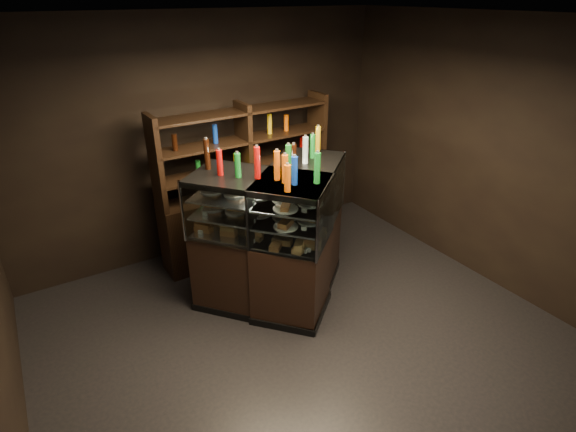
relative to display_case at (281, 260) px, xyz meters
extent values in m
plane|color=black|center=(-0.14, -0.87, -0.51)|extent=(5.00, 5.00, 0.00)
cube|color=black|center=(-0.14, 1.63, 0.99)|extent=(5.00, 0.02, 3.00)
cube|color=black|center=(2.36, -0.87, 0.99)|extent=(0.02, 5.00, 3.00)
cube|color=black|center=(-0.14, -0.87, 2.49)|extent=(5.00, 5.00, 0.02)
cube|color=black|center=(0.23, -0.01, -0.06)|extent=(1.49, 1.43, 0.90)
cube|color=black|center=(0.23, -0.01, -0.47)|extent=(1.53, 1.48, 0.08)
cube|color=black|center=(0.23, -0.01, 0.99)|extent=(1.49, 1.43, 0.06)
cube|color=silver|center=(0.23, -0.01, 0.40)|extent=(1.41, 1.36, 0.02)
cube|color=silver|center=(0.23, -0.01, 0.61)|extent=(1.41, 1.36, 0.02)
cube|color=silver|center=(0.23, -0.01, 0.80)|extent=(1.41, 1.36, 0.02)
cube|color=white|center=(0.47, -0.28, 0.71)|extent=(1.03, 0.93, 0.64)
cylinder|color=silver|center=(0.98, 0.19, 0.71)|extent=(0.03, 0.03, 0.66)
cylinder|color=silver|center=(-0.05, -0.73, 0.71)|extent=(0.03, 0.03, 0.66)
cube|color=black|center=(-0.23, 0.02, -0.06)|extent=(1.42, 1.50, 0.90)
cube|color=black|center=(-0.23, 0.02, -0.47)|extent=(1.46, 1.54, 0.08)
cube|color=black|center=(-0.23, 0.02, 0.99)|extent=(1.42, 1.50, 0.06)
cube|color=silver|center=(-0.23, 0.02, 0.40)|extent=(1.34, 1.42, 0.02)
cube|color=silver|center=(-0.23, 0.02, 0.61)|extent=(1.34, 1.42, 0.02)
cube|color=silver|center=(-0.23, 0.02, 0.80)|extent=(1.34, 1.42, 0.02)
cube|color=white|center=(-0.50, -0.21, 0.71)|extent=(0.90, 1.06, 0.64)
cylinder|color=silver|center=(-0.05, -0.73, 0.71)|extent=(0.03, 0.03, 0.66)
cylinder|color=silver|center=(-0.94, 0.32, 0.71)|extent=(0.03, 0.03, 0.66)
cube|color=#BF8644|center=(-0.17, -0.43, 0.44)|extent=(0.19, 0.19, 0.06)
cube|color=#BF8644|center=(0.04, -0.23, 0.44)|extent=(0.19, 0.19, 0.06)
cube|color=#BF8644|center=(0.26, -0.04, 0.44)|extent=(0.19, 0.19, 0.06)
cube|color=#BF8644|center=(0.47, 0.15, 0.44)|extent=(0.19, 0.19, 0.06)
cube|color=#BF8644|center=(0.69, 0.35, 0.44)|extent=(0.19, 0.19, 0.06)
cylinder|color=white|center=(-0.16, -0.36, 0.63)|extent=(0.24, 0.24, 0.02)
cube|color=#BF8644|center=(-0.16, -0.36, 0.66)|extent=(0.18, 0.18, 0.05)
cylinder|color=white|center=(0.04, -0.19, 0.63)|extent=(0.24, 0.24, 0.02)
cube|color=#BF8644|center=(0.04, -0.19, 0.66)|extent=(0.18, 0.18, 0.05)
cylinder|color=white|center=(0.23, -0.01, 0.63)|extent=(0.24, 0.24, 0.02)
cube|color=#BF8644|center=(0.23, -0.01, 0.66)|extent=(0.18, 0.18, 0.05)
cylinder|color=white|center=(0.43, 0.16, 0.63)|extent=(0.24, 0.24, 0.02)
cube|color=#BF8644|center=(0.43, 0.16, 0.66)|extent=(0.18, 0.18, 0.05)
cylinder|color=white|center=(0.62, 0.34, 0.63)|extent=(0.24, 0.24, 0.02)
cube|color=#BF8644|center=(0.62, 0.34, 0.66)|extent=(0.18, 0.18, 0.05)
cylinder|color=white|center=(-0.16, -0.36, 0.82)|extent=(0.24, 0.24, 0.02)
cube|color=#BF8644|center=(-0.16, -0.36, 0.85)|extent=(0.18, 0.18, 0.05)
cylinder|color=white|center=(0.04, -0.19, 0.82)|extent=(0.24, 0.24, 0.02)
cube|color=#BF8644|center=(0.04, -0.19, 0.85)|extent=(0.18, 0.18, 0.05)
cylinder|color=white|center=(0.23, -0.01, 0.82)|extent=(0.24, 0.24, 0.02)
cube|color=#BF8644|center=(0.23, -0.01, 0.85)|extent=(0.18, 0.18, 0.05)
cylinder|color=white|center=(0.43, 0.16, 0.82)|extent=(0.24, 0.24, 0.02)
cube|color=#BF8644|center=(0.43, 0.16, 0.85)|extent=(0.18, 0.18, 0.05)
cylinder|color=white|center=(0.62, 0.34, 0.82)|extent=(0.24, 0.24, 0.02)
cube|color=#BF8644|center=(0.62, 0.34, 0.85)|extent=(0.18, 0.18, 0.05)
cube|color=#BF8644|center=(-0.63, 0.44, 0.44)|extent=(0.19, 0.20, 0.06)
cube|color=#BF8644|center=(-0.45, 0.22, 0.44)|extent=(0.19, 0.20, 0.06)
cube|color=#BF8644|center=(-0.26, 0.00, 0.44)|extent=(0.19, 0.20, 0.06)
cube|color=#BF8644|center=(-0.07, -0.23, 0.44)|extent=(0.19, 0.20, 0.06)
cube|color=#BF8644|center=(0.12, -0.45, 0.44)|extent=(0.19, 0.20, 0.06)
cylinder|color=white|center=(-0.57, 0.42, 0.63)|extent=(0.24, 0.24, 0.02)
cube|color=#BF8644|center=(-0.57, 0.42, 0.66)|extent=(0.17, 0.18, 0.05)
cylinder|color=white|center=(-0.40, 0.22, 0.63)|extent=(0.24, 0.24, 0.02)
cube|color=#BF8644|center=(-0.40, 0.22, 0.66)|extent=(0.17, 0.18, 0.05)
cylinder|color=white|center=(-0.23, 0.02, 0.63)|extent=(0.24, 0.24, 0.02)
cube|color=#BF8644|center=(-0.23, 0.02, 0.66)|extent=(0.17, 0.18, 0.05)
cylinder|color=white|center=(-0.06, -0.18, 0.63)|extent=(0.24, 0.24, 0.02)
cube|color=#BF8644|center=(-0.06, -0.18, 0.66)|extent=(0.17, 0.18, 0.05)
cylinder|color=white|center=(0.11, -0.38, 0.63)|extent=(0.24, 0.24, 0.02)
cube|color=#BF8644|center=(0.11, -0.38, 0.66)|extent=(0.17, 0.18, 0.05)
cylinder|color=white|center=(-0.57, 0.42, 0.82)|extent=(0.24, 0.24, 0.02)
cube|color=#BF8644|center=(-0.57, 0.42, 0.85)|extent=(0.17, 0.18, 0.05)
cylinder|color=white|center=(-0.40, 0.22, 0.82)|extent=(0.24, 0.24, 0.02)
cube|color=#BF8644|center=(-0.40, 0.22, 0.85)|extent=(0.17, 0.18, 0.05)
cylinder|color=white|center=(-0.23, 0.02, 0.82)|extent=(0.24, 0.24, 0.02)
cube|color=#BF8644|center=(-0.23, 0.02, 0.85)|extent=(0.17, 0.18, 0.05)
cylinder|color=white|center=(-0.06, -0.18, 0.82)|extent=(0.24, 0.24, 0.02)
cube|color=#BF8644|center=(-0.06, -0.18, 0.85)|extent=(0.17, 0.18, 0.05)
cylinder|color=white|center=(0.11, -0.38, 0.82)|extent=(0.24, 0.24, 0.02)
cube|color=#BF8644|center=(0.11, -0.38, 0.85)|extent=(0.17, 0.18, 0.05)
cylinder|color=yellow|center=(-0.20, -0.40, 1.16)|extent=(0.06, 0.06, 0.28)
cylinder|color=silver|center=(-0.20, -0.40, 1.31)|extent=(0.03, 0.03, 0.02)
cylinder|color=#B20C0A|center=(-0.05, -0.27, 1.16)|extent=(0.06, 0.06, 0.28)
cylinder|color=silver|center=(-0.05, -0.27, 1.31)|extent=(0.03, 0.03, 0.02)
cylinder|color=#0F38B2|center=(0.09, -0.14, 1.16)|extent=(0.06, 0.06, 0.28)
cylinder|color=silver|center=(0.09, -0.14, 1.31)|extent=(0.03, 0.03, 0.02)
cylinder|color=#147223|center=(0.23, -0.01, 1.16)|extent=(0.06, 0.06, 0.28)
cylinder|color=silver|center=(0.23, -0.01, 1.31)|extent=(0.03, 0.03, 0.02)
cylinder|color=black|center=(0.38, 0.12, 1.16)|extent=(0.06, 0.06, 0.28)
cylinder|color=silver|center=(0.38, 0.12, 1.31)|extent=(0.03, 0.03, 0.02)
cylinder|color=#D8590A|center=(0.52, 0.24, 1.16)|extent=(0.06, 0.06, 0.28)
cylinder|color=silver|center=(0.52, 0.24, 1.31)|extent=(0.03, 0.03, 0.02)
cylinder|color=silver|center=(0.66, 0.37, 1.16)|extent=(0.06, 0.06, 0.28)
cylinder|color=silver|center=(0.66, 0.37, 1.31)|extent=(0.03, 0.03, 0.02)
cylinder|color=yellow|center=(-0.61, 0.46, 1.16)|extent=(0.06, 0.06, 0.28)
cylinder|color=silver|center=(-0.61, 0.46, 1.31)|extent=(0.03, 0.03, 0.02)
cylinder|color=#B20C0A|center=(-0.48, 0.31, 1.16)|extent=(0.06, 0.06, 0.28)
cylinder|color=silver|center=(-0.48, 0.31, 1.31)|extent=(0.03, 0.03, 0.02)
cylinder|color=#0F38B2|center=(-0.36, 0.16, 1.16)|extent=(0.06, 0.06, 0.28)
cylinder|color=silver|center=(-0.36, 0.16, 1.31)|extent=(0.03, 0.03, 0.02)
cylinder|color=#147223|center=(-0.23, 0.02, 1.16)|extent=(0.06, 0.06, 0.28)
cylinder|color=silver|center=(-0.23, 0.02, 1.31)|extent=(0.03, 0.03, 0.02)
cylinder|color=black|center=(-0.11, -0.13, 1.16)|extent=(0.06, 0.06, 0.28)
cylinder|color=silver|center=(-0.11, -0.13, 1.31)|extent=(0.03, 0.03, 0.02)
cylinder|color=#D8590A|center=(0.02, -0.28, 1.16)|extent=(0.06, 0.06, 0.28)
cylinder|color=silver|center=(0.02, -0.28, 1.31)|extent=(0.03, 0.03, 0.02)
cylinder|color=silver|center=(0.14, -0.42, 1.16)|extent=(0.06, 0.06, 0.28)
cylinder|color=silver|center=(0.14, -0.42, 1.31)|extent=(0.03, 0.03, 0.02)
cylinder|color=black|center=(0.71, 0.45, -0.41)|extent=(0.27, 0.27, 0.20)
cone|color=#1A5D2B|center=(0.71, 0.45, -0.03)|extent=(0.41, 0.41, 0.57)
cone|color=#1A5D2B|center=(0.71, 0.45, 0.16)|extent=(0.32, 0.32, 0.40)
cube|color=black|center=(0.19, 1.18, -0.06)|extent=(2.28, 0.46, 0.90)
cube|color=black|center=(-0.92, 1.16, 0.94)|extent=(0.07, 0.38, 1.10)
cube|color=black|center=(0.19, 1.18, 0.94)|extent=(0.07, 0.38, 1.10)
cube|color=black|center=(1.29, 1.20, 0.94)|extent=(0.07, 0.38, 1.10)
cube|color=black|center=(0.19, 1.18, 0.69)|extent=(2.23, 0.42, 0.03)
cube|color=black|center=(0.19, 1.18, 1.04)|extent=(2.23, 0.42, 0.03)
cube|color=black|center=(0.19, 1.18, 1.39)|extent=(2.23, 0.42, 0.03)
cylinder|color=yellow|center=(-0.68, 1.16, 0.81)|extent=(0.06, 0.06, 0.22)
cylinder|color=#B20C0A|center=(-0.43, 1.17, 0.81)|extent=(0.06, 0.06, 0.22)
cylinder|color=#0F38B2|center=(-0.18, 1.17, 0.81)|extent=(0.06, 0.06, 0.22)
cylinder|color=#147223|center=(0.06, 1.18, 0.81)|extent=(0.06, 0.06, 0.22)
cylinder|color=black|center=(0.31, 1.18, 0.81)|extent=(0.06, 0.06, 0.22)
cylinder|color=#D8590A|center=(0.56, 1.18, 0.81)|extent=(0.06, 0.06, 0.22)
cylinder|color=silver|center=(0.80, 1.19, 0.81)|extent=(0.06, 0.06, 0.22)
cylinder|color=yellow|center=(1.05, 1.19, 0.81)|extent=(0.06, 0.06, 0.22)
camera|label=1|loc=(-2.15, -3.62, 2.66)|focal=28.00mm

